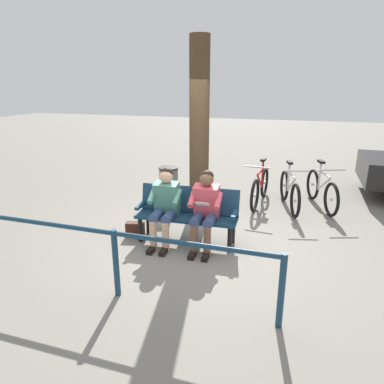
# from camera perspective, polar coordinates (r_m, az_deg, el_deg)

# --- Properties ---
(ground_plane) EXTENTS (40.00, 40.00, 0.00)m
(ground_plane) POSITION_cam_1_polar(r_m,az_deg,el_deg) (5.56, 1.49, -8.57)
(ground_plane) COLOR slate
(bench) EXTENTS (1.62, 0.54, 0.87)m
(bench) POSITION_cam_1_polar(r_m,az_deg,el_deg) (5.52, -0.70, -3.06)
(bench) COLOR navy
(bench) RESTS_ON ground
(person_reading) EXTENTS (0.50, 0.78, 1.20)m
(person_reading) POSITION_cam_1_polar(r_m,az_deg,el_deg) (5.24, 2.18, -2.37)
(person_reading) COLOR #D84C59
(person_reading) RESTS_ON ground
(person_companion) EXTENTS (0.50, 0.78, 1.20)m
(person_companion) POSITION_cam_1_polar(r_m,az_deg,el_deg) (5.41, -4.45, -1.78)
(person_companion) COLOR #4C8C7A
(person_companion) RESTS_ON ground
(handbag) EXTENTS (0.32, 0.20, 0.24)m
(handbag) POSITION_cam_1_polar(r_m,az_deg,el_deg) (5.88, -9.32, -6.05)
(handbag) COLOR #3F1E14
(handbag) RESTS_ON ground
(tree_trunk) EXTENTS (0.37, 0.37, 3.24)m
(tree_trunk) POSITION_cam_1_polar(r_m,az_deg,el_deg) (6.46, 1.20, 10.19)
(tree_trunk) COLOR #4C3823
(tree_trunk) RESTS_ON ground
(litter_bin) EXTENTS (0.39, 0.39, 0.84)m
(litter_bin) POSITION_cam_1_polar(r_m,az_deg,el_deg) (7.04, -3.83, 0.76)
(litter_bin) COLOR slate
(litter_bin) RESTS_ON ground
(bicycle_purple) EXTENTS (0.65, 1.62, 0.94)m
(bicycle_purple) POSITION_cam_1_polar(r_m,az_deg,el_deg) (7.53, 20.52, 0.30)
(bicycle_purple) COLOR black
(bicycle_purple) RESTS_ON ground
(bicycle_orange) EXTENTS (0.57, 1.64, 0.94)m
(bicycle_orange) POSITION_cam_1_polar(r_m,az_deg,el_deg) (7.26, 15.73, 0.14)
(bicycle_orange) COLOR black
(bicycle_orange) RESTS_ON ground
(bicycle_blue) EXTENTS (0.48, 1.68, 0.94)m
(bicycle_blue) POSITION_cam_1_polar(r_m,az_deg,el_deg) (7.39, 11.12, 0.79)
(bicycle_blue) COLOR black
(bicycle_blue) RESTS_ON ground
(railing_fence) EXTENTS (3.85, 0.10, 0.85)m
(railing_fence) POSITION_cam_1_polar(r_m,az_deg,el_deg) (4.16, -12.56, -9.12)
(railing_fence) COLOR navy
(railing_fence) RESTS_ON ground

